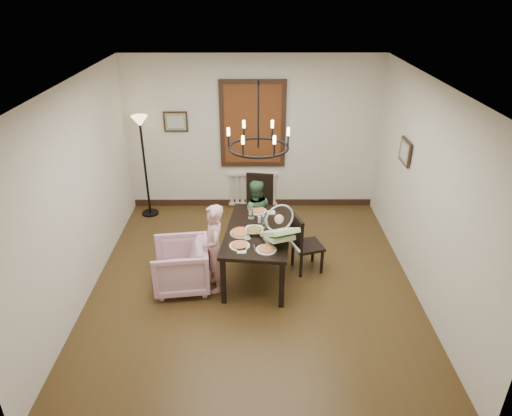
{
  "coord_description": "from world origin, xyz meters",
  "views": [
    {
      "loc": [
        0.01,
        -5.34,
        3.9
      ],
      "look_at": [
        0.04,
        0.29,
        1.05
      ],
      "focal_mm": 32.0,
      "sensor_mm": 36.0,
      "label": 1
    }
  ],
  "objects_px": {
    "armchair": "(181,266)",
    "drinking_glass": "(264,222)",
    "elderly_woman": "(214,256)",
    "baby_bouncer": "(279,231)",
    "dining_table": "(258,235)",
    "chair_right": "(308,242)",
    "chair_far": "(258,206)",
    "seated_man": "(255,219)",
    "floor_lamp": "(145,168)"
  },
  "relations": [
    {
      "from": "chair_far",
      "to": "armchair",
      "type": "height_order",
      "value": "chair_far"
    },
    {
      "from": "dining_table",
      "to": "chair_right",
      "type": "xyz_separation_m",
      "value": [
        0.73,
        0.11,
        -0.2
      ]
    },
    {
      "from": "dining_table",
      "to": "elderly_woman",
      "type": "relative_size",
      "value": 1.56
    },
    {
      "from": "dining_table",
      "to": "baby_bouncer",
      "type": "distance_m",
      "value": 0.54
    },
    {
      "from": "armchair",
      "to": "seated_man",
      "type": "distance_m",
      "value": 1.52
    },
    {
      "from": "dining_table",
      "to": "chair_right",
      "type": "bearing_deg",
      "value": 14.89
    },
    {
      "from": "elderly_woman",
      "to": "floor_lamp",
      "type": "bearing_deg",
      "value": -159.15
    },
    {
      "from": "dining_table",
      "to": "chair_right",
      "type": "relative_size",
      "value": 1.83
    },
    {
      "from": "dining_table",
      "to": "chair_far",
      "type": "bearing_deg",
      "value": 96.07
    },
    {
      "from": "dining_table",
      "to": "drinking_glass",
      "type": "xyz_separation_m",
      "value": [
        0.08,
        0.09,
        0.16
      ]
    },
    {
      "from": "elderly_woman",
      "to": "drinking_glass",
      "type": "bearing_deg",
      "value": 112.81
    },
    {
      "from": "dining_table",
      "to": "chair_right",
      "type": "distance_m",
      "value": 0.76
    },
    {
      "from": "chair_right",
      "to": "baby_bouncer",
      "type": "height_order",
      "value": "baby_bouncer"
    },
    {
      "from": "armchair",
      "to": "chair_right",
      "type": "bearing_deg",
      "value": 96.61
    },
    {
      "from": "dining_table",
      "to": "seated_man",
      "type": "distance_m",
      "value": 0.81
    },
    {
      "from": "elderly_woman",
      "to": "dining_table",
      "type": "bearing_deg",
      "value": 110.15
    },
    {
      "from": "drinking_glass",
      "to": "chair_far",
      "type": "bearing_deg",
      "value": 93.97
    },
    {
      "from": "seated_man",
      "to": "drinking_glass",
      "type": "bearing_deg",
      "value": 97.26
    },
    {
      "from": "armchair",
      "to": "dining_table",
      "type": "bearing_deg",
      "value": 99.97
    },
    {
      "from": "drinking_glass",
      "to": "dining_table",
      "type": "bearing_deg",
      "value": -131.77
    },
    {
      "from": "armchair",
      "to": "baby_bouncer",
      "type": "height_order",
      "value": "baby_bouncer"
    },
    {
      "from": "chair_right",
      "to": "baby_bouncer",
      "type": "relative_size",
      "value": 1.57
    },
    {
      "from": "elderly_woman",
      "to": "chair_right",
      "type": "bearing_deg",
      "value": 98.74
    },
    {
      "from": "chair_right",
      "to": "seated_man",
      "type": "xyz_separation_m",
      "value": [
        -0.77,
        0.68,
        0.02
      ]
    },
    {
      "from": "elderly_woman",
      "to": "baby_bouncer",
      "type": "height_order",
      "value": "baby_bouncer"
    },
    {
      "from": "baby_bouncer",
      "to": "armchair",
      "type": "bearing_deg",
      "value": 157.73
    },
    {
      "from": "drinking_glass",
      "to": "chair_right",
      "type": "bearing_deg",
      "value": 1.32
    },
    {
      "from": "chair_far",
      "to": "chair_right",
      "type": "xyz_separation_m",
      "value": [
        0.72,
        -1.06,
        -0.06
      ]
    },
    {
      "from": "chair_far",
      "to": "seated_man",
      "type": "relative_size",
      "value": 1.09
    },
    {
      "from": "armchair",
      "to": "seated_man",
      "type": "xyz_separation_m",
      "value": [
        1.02,
        1.11,
        0.13
      ]
    },
    {
      "from": "chair_far",
      "to": "elderly_woman",
      "type": "bearing_deg",
      "value": -102.28
    },
    {
      "from": "chair_far",
      "to": "chair_right",
      "type": "relative_size",
      "value": 1.13
    },
    {
      "from": "chair_right",
      "to": "floor_lamp",
      "type": "bearing_deg",
      "value": 39.61
    },
    {
      "from": "dining_table",
      "to": "chair_far",
      "type": "xyz_separation_m",
      "value": [
        0.01,
        1.17,
        -0.14
      ]
    },
    {
      "from": "dining_table",
      "to": "chair_far",
      "type": "relative_size",
      "value": 1.61
    },
    {
      "from": "baby_bouncer",
      "to": "floor_lamp",
      "type": "xyz_separation_m",
      "value": [
        -2.25,
        2.28,
        -0.03
      ]
    },
    {
      "from": "armchair",
      "to": "drinking_glass",
      "type": "xyz_separation_m",
      "value": [
        1.15,
        0.42,
        0.46
      ]
    },
    {
      "from": "chair_far",
      "to": "chair_right",
      "type": "distance_m",
      "value": 1.28
    },
    {
      "from": "chair_far",
      "to": "seated_man",
      "type": "xyz_separation_m",
      "value": [
        -0.05,
        -0.38,
        -0.04
      ]
    },
    {
      "from": "armchair",
      "to": "floor_lamp",
      "type": "relative_size",
      "value": 0.42
    },
    {
      "from": "seated_man",
      "to": "baby_bouncer",
      "type": "height_order",
      "value": "baby_bouncer"
    },
    {
      "from": "dining_table",
      "to": "drinking_glass",
      "type": "height_order",
      "value": "drinking_glass"
    },
    {
      "from": "chair_right",
      "to": "chair_far",
      "type": "bearing_deg",
      "value": 17.43
    },
    {
      "from": "baby_bouncer",
      "to": "seated_man",
      "type": "bearing_deg",
      "value": 85.24
    },
    {
      "from": "chair_far",
      "to": "baby_bouncer",
      "type": "relative_size",
      "value": 1.78
    },
    {
      "from": "armchair",
      "to": "elderly_woman",
      "type": "relative_size",
      "value": 0.72
    },
    {
      "from": "armchair",
      "to": "baby_bouncer",
      "type": "relative_size",
      "value": 1.32
    },
    {
      "from": "elderly_woman",
      "to": "floor_lamp",
      "type": "distance_m",
      "value": 2.67
    },
    {
      "from": "seated_man",
      "to": "baby_bouncer",
      "type": "xyz_separation_m",
      "value": [
        0.32,
        -1.16,
        0.45
      ]
    },
    {
      "from": "elderly_woman",
      "to": "baby_bouncer",
      "type": "bearing_deg",
      "value": 78.39
    }
  ]
}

